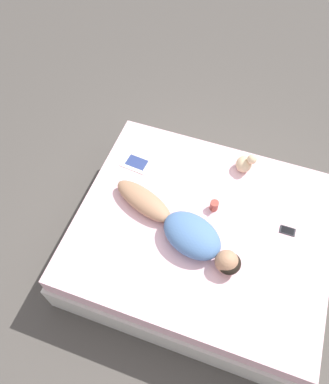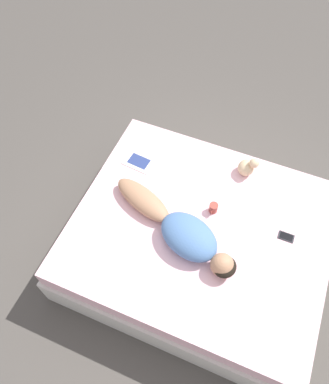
{
  "view_description": "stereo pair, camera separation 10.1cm",
  "coord_description": "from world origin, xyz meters",
  "px_view_note": "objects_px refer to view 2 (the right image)",
  "views": [
    {
      "loc": [
        1.53,
        0.19,
        3.47
      ],
      "look_at": [
        -0.18,
        -0.42,
        0.64
      ],
      "focal_mm": 35.0,
      "sensor_mm": 36.0,
      "label": 1
    },
    {
      "loc": [
        1.5,
        0.28,
        3.47
      ],
      "look_at": [
        -0.18,
        -0.42,
        0.64
      ],
      "focal_mm": 35.0,
      "sensor_mm": 36.0,
      "label": 2
    }
  ],
  "objects_px": {
    "person": "(181,230)",
    "open_magazine": "(144,155)",
    "coffee_mug": "(213,208)",
    "cell_phone": "(286,237)"
  },
  "relations": [
    {
      "from": "open_magazine",
      "to": "cell_phone",
      "type": "bearing_deg",
      "value": 82.55
    },
    {
      "from": "person",
      "to": "cell_phone",
      "type": "distance_m",
      "value": 0.9
    },
    {
      "from": "person",
      "to": "cell_phone",
      "type": "xyz_separation_m",
      "value": [
        -0.33,
        0.84,
        -0.09
      ]
    },
    {
      "from": "person",
      "to": "coffee_mug",
      "type": "relative_size",
      "value": 11.86
    },
    {
      "from": "person",
      "to": "open_magazine",
      "type": "height_order",
      "value": "person"
    },
    {
      "from": "person",
      "to": "open_magazine",
      "type": "relative_size",
      "value": 3.04
    },
    {
      "from": "open_magazine",
      "to": "person",
      "type": "bearing_deg",
      "value": 49.37
    },
    {
      "from": "person",
      "to": "open_magazine",
      "type": "distance_m",
      "value": 0.94
    },
    {
      "from": "open_magazine",
      "to": "cell_phone",
      "type": "height_order",
      "value": "same"
    },
    {
      "from": "person",
      "to": "coffee_mug",
      "type": "distance_m",
      "value": 0.38
    }
  ]
}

